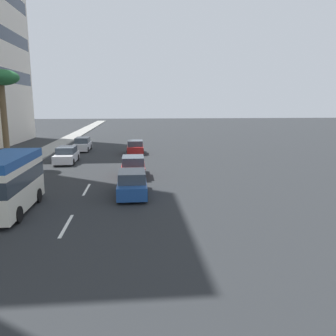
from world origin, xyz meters
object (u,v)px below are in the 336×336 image
at_px(car_lead, 67,155).
at_px(car_third, 132,184).
at_px(car_fourth, 133,167).
at_px(car_second, 135,147).
at_px(palm_tree, 1,84).
at_px(minibus_sixth, 7,182).
at_px(car_fifth, 83,144).

height_order(car_lead, car_third, car_third).
bearing_deg(car_fourth, car_second, -0.77).
bearing_deg(palm_tree, minibus_sixth, -160.53).
relative_size(car_fifth, minibus_sixth, 0.75).
bearing_deg(car_fourth, minibus_sixth, 142.34).
xyz_separation_m(car_fourth, minibus_sixth, (-8.69, 6.71, 0.93)).
height_order(car_second, car_third, car_third).
xyz_separation_m(car_second, palm_tree, (-8.15, 11.59, 6.78)).
bearing_deg(car_third, car_fourth, -0.36).
distance_m(car_fourth, palm_tree, 14.04).
bearing_deg(car_second, car_third, 179.36).
distance_m(car_second, car_third, 18.69).
distance_m(car_third, car_fourth, 5.92).
relative_size(car_lead, palm_tree, 0.52).
height_order(minibus_sixth, palm_tree, palm_tree).
bearing_deg(palm_tree, car_third, -132.81).
relative_size(car_second, car_fifth, 0.87).
bearing_deg(car_second, car_fifth, 64.48).
distance_m(car_second, car_fourth, 12.77).
bearing_deg(car_fifth, car_lead, -1.62).
xyz_separation_m(car_fifth, minibus_sixth, (-24.60, 0.32, 0.94)).
distance_m(car_second, palm_tree, 15.71).
bearing_deg(car_fourth, palm_tree, 67.98).
relative_size(car_second, minibus_sixth, 0.65).
relative_size(car_third, palm_tree, 0.52).
bearing_deg(car_third, car_lead, 27.03).
xyz_separation_m(car_second, minibus_sixth, (-21.46, 6.88, 0.97)).
distance_m(car_lead, car_third, 14.53).
xyz_separation_m(car_fourth, palm_tree, (4.62, 11.42, 6.74)).
xyz_separation_m(car_lead, car_second, (5.75, -6.81, -0.02)).
bearing_deg(palm_tree, car_fifth, -24.01).
relative_size(car_third, car_fourth, 1.05).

